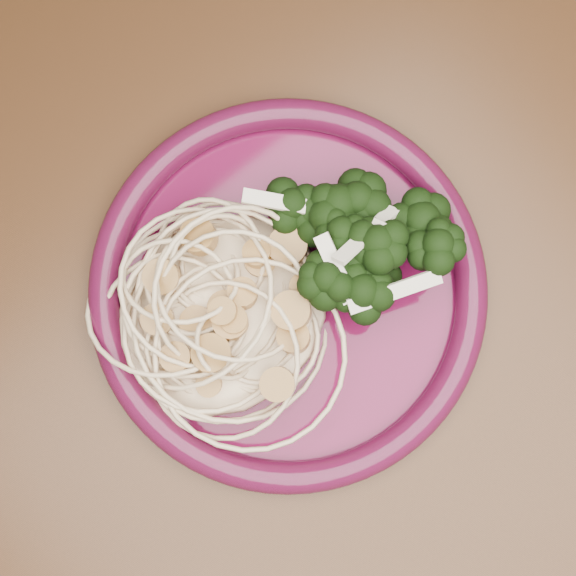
# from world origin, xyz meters

# --- Properties ---
(dining_table) EXTENTS (1.20, 0.80, 0.75)m
(dining_table) POSITION_xyz_m (0.00, 0.00, 0.65)
(dining_table) COLOR #472814
(dining_table) RESTS_ON ground
(dinner_plate) EXTENTS (0.33, 0.33, 0.02)m
(dinner_plate) POSITION_xyz_m (-0.01, -0.02, 0.76)
(dinner_plate) COLOR #530A2C
(dinner_plate) RESTS_ON dining_table
(spaghetti_pile) EXTENTS (0.18, 0.17, 0.03)m
(spaghetti_pile) POSITION_xyz_m (-0.05, -0.00, 0.77)
(spaghetti_pile) COLOR beige
(spaghetti_pile) RESTS_ON dinner_plate
(scallop_cluster) EXTENTS (0.15, 0.15, 0.04)m
(scallop_cluster) POSITION_xyz_m (-0.05, -0.00, 0.81)
(scallop_cluster) COLOR #BB8841
(scallop_cluster) RESTS_ON spaghetti_pile
(broccoli_pile) EXTENTS (0.13, 0.16, 0.05)m
(broccoli_pile) POSITION_xyz_m (0.04, -0.04, 0.78)
(broccoli_pile) COLOR black
(broccoli_pile) RESTS_ON dinner_plate
(onion_garnish) EXTENTS (0.09, 0.11, 0.05)m
(onion_garnish) POSITION_xyz_m (0.04, -0.04, 0.81)
(onion_garnish) COLOR #ECE2C8
(onion_garnish) RESTS_ON broccoli_pile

